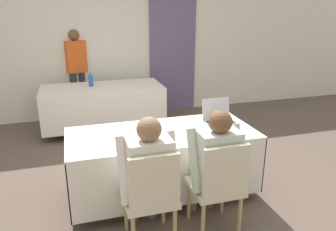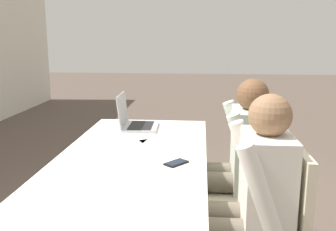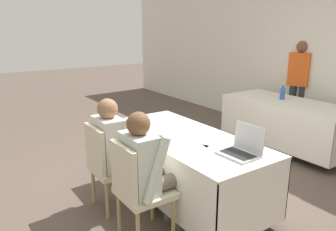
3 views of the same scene
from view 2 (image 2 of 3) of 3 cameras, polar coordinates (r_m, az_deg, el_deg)
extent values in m
cube|color=white|center=(2.16, -5.66, -6.64)|extent=(1.93, 0.86, 0.02)
cube|color=white|center=(2.25, 5.57, -14.44)|extent=(1.93, 0.01, 0.60)
cube|color=white|center=(2.39, -15.83, -13.15)|extent=(1.93, 0.01, 0.60)
cube|color=white|center=(3.16, -2.30, -6.37)|extent=(0.01, 0.86, 0.60)
cube|color=#B7B7BC|center=(2.82, -4.13, -1.73)|extent=(0.34, 0.26, 0.02)
cube|color=black|center=(2.82, -4.13, -1.52)|extent=(0.30, 0.18, 0.00)
cube|color=#B7B7BC|center=(2.81, -6.95, 0.87)|extent=(0.33, 0.05, 0.24)
cube|color=black|center=(2.81, -6.95, 0.87)|extent=(0.30, 0.03, 0.21)
cube|color=black|center=(2.05, 1.25, -7.24)|extent=(0.15, 0.14, 0.01)
cube|color=#192333|center=(2.05, 1.25, -7.10)|extent=(0.13, 0.12, 0.00)
cube|color=white|center=(2.11, -6.10, -6.83)|extent=(0.32, 0.36, 0.00)
cube|color=white|center=(2.46, -0.48, -4.03)|extent=(0.32, 0.36, 0.00)
cube|color=white|center=(2.56, -6.25, -3.41)|extent=(0.27, 0.33, 0.00)
cube|color=beige|center=(1.92, 19.13, -11.37)|extent=(0.40, 0.04, 0.45)
cylinder|color=tan|center=(2.77, 6.68, -13.96)|extent=(0.04, 0.04, 0.40)
cylinder|color=tan|center=(2.81, 14.09, -13.93)|extent=(0.04, 0.04, 0.40)
cube|color=beige|center=(2.53, 10.96, -11.20)|extent=(0.44, 0.44, 0.05)
cube|color=beige|center=(2.48, 15.83, -5.83)|extent=(0.40, 0.04, 0.45)
cylinder|color=#665B4C|center=(2.02, 8.74, -14.64)|extent=(0.13, 0.42, 0.13)
cube|color=silver|center=(1.88, 14.69, -10.49)|extent=(0.36, 0.22, 0.52)
cylinder|color=silver|center=(2.06, 12.65, -8.07)|extent=(0.08, 0.26, 0.54)
cylinder|color=silver|center=(1.68, 14.50, -13.00)|extent=(0.08, 0.26, 0.54)
sphere|color=#8C6647|center=(1.77, 15.29, 0.02)|extent=(0.20, 0.20, 0.20)
cylinder|color=#665B4C|center=(2.57, 7.93, -8.55)|extent=(0.13, 0.42, 0.13)
cylinder|color=#665B4C|center=(2.41, 8.13, -10.06)|extent=(0.13, 0.42, 0.13)
cylinder|color=#665B4C|center=(2.68, 3.79, -14.24)|extent=(0.10, 0.10, 0.45)
cylinder|color=#665B4C|center=(2.52, 3.68, -16.06)|extent=(0.10, 0.10, 0.45)
cube|color=silver|center=(2.44, 12.40, -5.03)|extent=(0.36, 0.22, 0.52)
cylinder|color=silver|center=(2.64, 10.99, -3.53)|extent=(0.08, 0.26, 0.54)
cylinder|color=silver|center=(2.24, 12.04, -6.43)|extent=(0.08, 0.26, 0.54)
sphere|color=brown|center=(2.36, 12.78, 3.10)|extent=(0.20, 0.20, 0.20)
camera|label=1|loc=(2.93, 73.80, 14.40)|focal=35.00mm
camera|label=3|loc=(4.83, 24.87, 15.91)|focal=35.00mm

